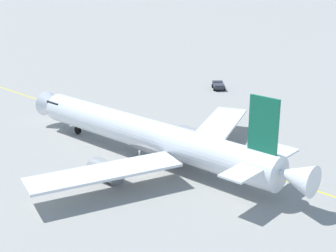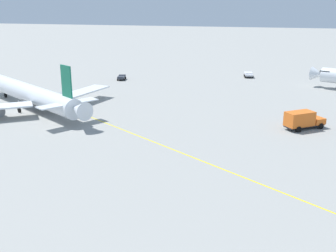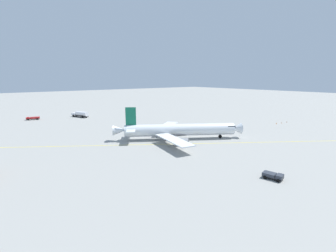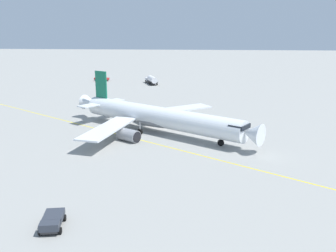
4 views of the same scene
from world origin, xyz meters
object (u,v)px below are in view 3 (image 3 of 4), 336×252
(airliner_main, at_px, (178,130))
(safety_cone_mid, at_px, (281,123))
(ops_pickup_truck, at_px, (33,118))
(fuel_tanker_truck, at_px, (81,114))
(safety_cone_near, at_px, (277,123))
(baggage_truck_truck, at_px, (273,176))
(safety_cone_far, at_px, (287,122))

(airliner_main, distance_m, safety_cone_mid, 53.13)
(ops_pickup_truck, bearing_deg, fuel_tanker_truck, 176.31)
(safety_cone_near, bearing_deg, airliner_main, -7.31)
(baggage_truck_truck, xyz_separation_m, safety_cone_mid, (-58.26, -28.09, -0.44))
(safety_cone_mid, distance_m, safety_cone_far, 3.76)
(safety_cone_mid, height_order, safety_cone_far, same)
(airliner_main, relative_size, fuel_tanker_truck, 3.66)
(safety_cone_far, bearing_deg, airliner_main, -7.28)
(safety_cone_near, relative_size, safety_cone_far, 1.00)
(baggage_truck_truck, height_order, safety_cone_mid, baggage_truck_truck)
(baggage_truck_truck, xyz_separation_m, safety_cone_far, (-61.99, -27.63, -0.44))
(ops_pickup_truck, distance_m, safety_cone_mid, 111.71)
(airliner_main, height_order, safety_cone_far, airliner_main)
(airliner_main, relative_size, safety_cone_mid, 66.27)
(baggage_truck_truck, relative_size, fuel_tanker_truck, 0.40)
(safety_cone_near, distance_m, safety_cone_far, 7.12)
(baggage_truck_truck, relative_size, safety_cone_mid, 7.17)
(baggage_truck_truck, bearing_deg, safety_cone_near, 105.79)
(fuel_tanker_truck, height_order, safety_cone_near, fuel_tanker_truck)
(airliner_main, xyz_separation_m, ops_pickup_truck, (29.67, -68.78, -2.01))
(airliner_main, bearing_deg, fuel_tanker_truck, 131.13)
(fuel_tanker_truck, height_order, ops_pickup_truck, fuel_tanker_truck)
(ops_pickup_truck, xyz_separation_m, safety_cone_far, (-86.04, 75.98, -0.53))
(baggage_truck_truck, height_order, fuel_tanker_truck, fuel_tanker_truck)
(ops_pickup_truck, bearing_deg, safety_cone_mid, 151.33)
(fuel_tanker_truck, distance_m, safety_cone_mid, 93.22)
(safety_cone_mid, relative_size, safety_cone_far, 1.00)
(airliner_main, distance_m, fuel_tanker_truck, 63.27)
(safety_cone_mid, bearing_deg, airliner_main, -7.29)
(baggage_truck_truck, distance_m, safety_cone_mid, 64.68)
(safety_cone_near, xyz_separation_m, safety_cone_far, (-7.07, 0.87, 0.00))
(baggage_truck_truck, height_order, safety_cone_far, baggage_truck_truck)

